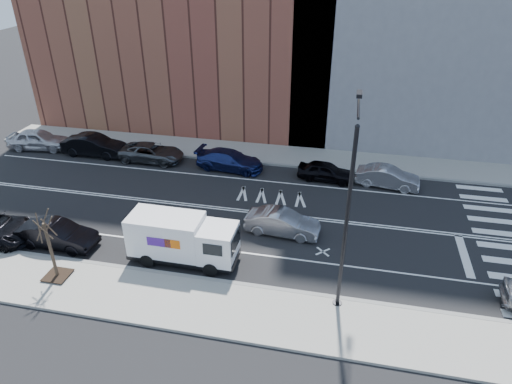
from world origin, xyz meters
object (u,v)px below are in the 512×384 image
at_px(far_parked_b, 94,145).
at_px(driving_sedan, 282,223).
at_px(far_parked_a, 38,139).
at_px(fedex_van, 182,239).

relative_size(far_parked_b, driving_sedan, 1.16).
distance_m(far_parked_a, far_parked_b, 5.09).
bearing_deg(fedex_van, far_parked_b, 135.58).
bearing_deg(far_parked_b, fedex_van, -134.06).
xyz_separation_m(fedex_van, far_parked_a, (-16.69, 11.67, -0.56)).
relative_size(fedex_van, far_parked_b, 1.16).
height_order(fedex_van, far_parked_b, fedex_van).
bearing_deg(far_parked_b, driving_sedan, -114.94).
distance_m(fedex_van, far_parked_b, 16.36).
bearing_deg(far_parked_b, far_parked_a, 88.90).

